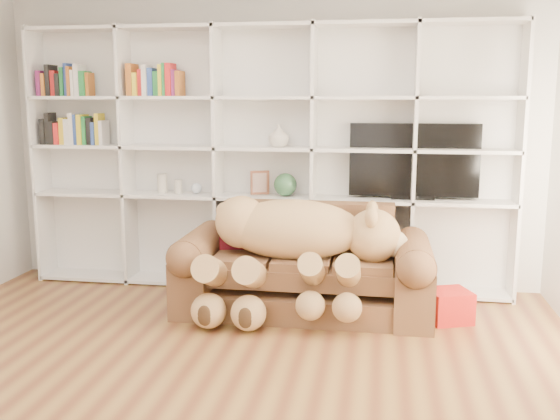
% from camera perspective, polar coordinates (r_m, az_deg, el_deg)
% --- Properties ---
extents(floor, '(5.00, 5.00, 0.00)m').
position_cam_1_polar(floor, '(3.83, -7.93, -17.03)').
color(floor, brown).
rests_on(floor, ground).
extents(wall_back, '(5.00, 0.02, 2.70)m').
position_cam_1_polar(wall_back, '(5.85, -1.00, 6.31)').
color(wall_back, silver).
rests_on(wall_back, floor).
extents(bookshelf, '(4.43, 0.35, 2.40)m').
position_cam_1_polar(bookshelf, '(5.77, -3.60, 5.80)').
color(bookshelf, white).
rests_on(bookshelf, floor).
extents(sofa, '(2.06, 0.89, 0.87)m').
position_cam_1_polar(sofa, '(5.19, 2.22, -5.70)').
color(sofa, brown).
rests_on(sofa, floor).
extents(teddy_bear, '(1.64, 0.87, 0.95)m').
position_cam_1_polar(teddy_bear, '(4.96, 1.18, -3.02)').
color(teddy_bear, tan).
rests_on(teddy_bear, sofa).
extents(throw_pillow, '(0.43, 0.30, 0.41)m').
position_cam_1_polar(throw_pillow, '(5.34, -3.44, -1.81)').
color(throw_pillow, '#540E17').
rests_on(throw_pillow, sofa).
extents(gift_box, '(0.40, 0.39, 0.25)m').
position_cam_1_polar(gift_box, '(5.17, 15.16, -8.46)').
color(gift_box, red).
rests_on(gift_box, floor).
extents(tv, '(1.13, 0.18, 0.67)m').
position_cam_1_polar(tv, '(5.64, 12.14, 4.34)').
color(tv, black).
rests_on(tv, bookshelf).
extents(picture_frame, '(0.17, 0.10, 0.22)m').
position_cam_1_polar(picture_frame, '(5.71, -1.85, 2.53)').
color(picture_frame, brown).
rests_on(picture_frame, bookshelf).
extents(green_vase, '(0.21, 0.21, 0.21)m').
position_cam_1_polar(green_vase, '(5.67, 0.48, 2.33)').
color(green_vase, '#2E5A38').
rests_on(green_vase, bookshelf).
extents(figurine_tall, '(0.12, 0.12, 0.18)m').
position_cam_1_polar(figurine_tall, '(5.97, -10.71, 2.40)').
color(figurine_tall, beige).
rests_on(figurine_tall, bookshelf).
extents(figurine_short, '(0.09, 0.09, 0.13)m').
position_cam_1_polar(figurine_short, '(5.92, -9.28, 2.13)').
color(figurine_short, beige).
rests_on(figurine_short, bookshelf).
extents(snow_globe, '(0.10, 0.10, 0.10)m').
position_cam_1_polar(snow_globe, '(5.87, -7.64, 1.99)').
color(snow_globe, white).
rests_on(snow_globe, bookshelf).
extents(shelf_vase, '(0.24, 0.24, 0.20)m').
position_cam_1_polar(shelf_vase, '(5.64, -0.12, 6.83)').
color(shelf_vase, beige).
rests_on(shelf_vase, bookshelf).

